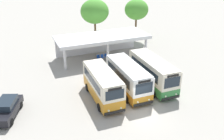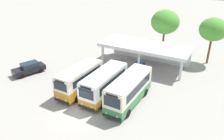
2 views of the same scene
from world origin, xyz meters
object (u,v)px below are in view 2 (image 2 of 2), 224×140
at_px(waiting_chair_middle_seat, 143,65).
at_px(waiting_chair_second_from_end, 139,64).
at_px(city_bus_second_in_row, 104,83).
at_px(city_bus_middle_cream, 129,89).
at_px(waiting_chair_end_by_column, 136,63).
at_px(city_bus_nearest_orange, 80,79).
at_px(parked_car_flank, 29,68).

bearing_deg(waiting_chair_middle_seat, waiting_chair_second_from_end, -174.35).
bearing_deg(city_bus_second_in_row, city_bus_middle_cream, 0.67).
distance_m(waiting_chair_end_by_column, waiting_chair_second_from_end, 0.60).
height_order(city_bus_second_in_row, waiting_chair_end_by_column, city_bus_second_in_row).
bearing_deg(city_bus_middle_cream, waiting_chair_second_from_end, 105.04).
height_order(city_bus_second_in_row, waiting_chair_second_from_end, city_bus_second_in_row).
xyz_separation_m(city_bus_nearest_orange, city_bus_middle_cream, (6.32, 0.52, 0.04)).
xyz_separation_m(city_bus_middle_cream, parked_car_flank, (-15.72, 0.09, -0.99)).
height_order(city_bus_nearest_orange, city_bus_second_in_row, same).
distance_m(parked_car_flank, waiting_chair_middle_seat, 16.72).
xyz_separation_m(city_bus_second_in_row, waiting_chair_end_by_column, (-0.00, 9.64, -1.25)).
relative_size(city_bus_nearest_orange, waiting_chair_second_from_end, 8.27).
bearing_deg(waiting_chair_middle_seat, city_bus_second_in_row, -97.06).
distance_m(parked_car_flank, waiting_chair_second_from_end, 16.20).
xyz_separation_m(waiting_chair_end_by_column, waiting_chair_middle_seat, (1.20, 0.00, 0.00)).
relative_size(waiting_chair_end_by_column, waiting_chair_second_from_end, 1.00).
height_order(city_bus_second_in_row, parked_car_flank, city_bus_second_in_row).
bearing_deg(waiting_chair_end_by_column, city_bus_second_in_row, -89.99).
distance_m(city_bus_middle_cream, waiting_chair_second_from_end, 9.97).
bearing_deg(city_bus_nearest_orange, waiting_chair_end_by_column, 72.67).
height_order(city_bus_middle_cream, waiting_chair_middle_seat, city_bus_middle_cream).
bearing_deg(waiting_chair_middle_seat, city_bus_middle_cream, -78.43).
bearing_deg(waiting_chair_middle_seat, parked_car_flank, -145.33).
bearing_deg(waiting_chair_second_from_end, waiting_chair_end_by_column, 174.39).
xyz_separation_m(city_bus_nearest_orange, waiting_chair_end_by_column, (3.16, 10.13, -1.25)).
relative_size(city_bus_second_in_row, parked_car_flank, 1.57).
height_order(city_bus_second_in_row, city_bus_middle_cream, city_bus_middle_cream).
xyz_separation_m(waiting_chair_end_by_column, waiting_chair_second_from_end, (0.60, -0.06, 0.00)).
bearing_deg(city_bus_nearest_orange, parked_car_flank, 176.25).
bearing_deg(city_bus_nearest_orange, city_bus_second_in_row, 8.78).
bearing_deg(waiting_chair_second_from_end, parked_car_flank, -144.30).
bearing_deg(city_bus_second_in_row, waiting_chair_end_by_column, 90.01).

